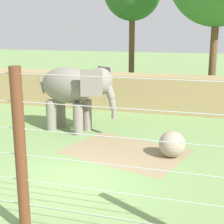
{
  "coord_description": "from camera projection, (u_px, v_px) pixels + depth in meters",
  "views": [
    {
      "loc": [
        3.89,
        -9.18,
        4.68
      ],
      "look_at": [
        0.17,
        3.62,
        1.4
      ],
      "focal_mm": 54.55,
      "sensor_mm": 36.0,
      "label": 1
    }
  ],
  "objects": [
    {
      "name": "ground_plane",
      "position": [
        75.0,
        181.0,
        10.73
      ],
      "size": [
        120.0,
        120.0,
        0.0
      ],
      "primitive_type": "plane",
      "color": "#759956"
    },
    {
      "name": "dirt_patch",
      "position": [
        125.0,
        151.0,
        13.29
      ],
      "size": [
        5.21,
        4.32,
        0.01
      ],
      "primitive_type": "cube",
      "rotation": [
        0.0,
        0.0,
        -0.29
      ],
      "color": "#937F5B",
      "rests_on": "ground"
    },
    {
      "name": "embankment_wall",
      "position": [
        140.0,
        92.0,
        20.0
      ],
      "size": [
        36.0,
        1.8,
        2.06
      ],
      "primitive_type": "cube",
      "color": "tan",
      "rests_on": "ground"
    },
    {
      "name": "elephant",
      "position": [
        74.0,
        89.0,
        15.48
      ],
      "size": [
        4.07,
        2.0,
        3.04
      ],
      "color": "gray",
      "rests_on": "ground"
    },
    {
      "name": "enrichment_ball",
      "position": [
        172.0,
        144.0,
        12.65
      ],
      "size": [
        0.99,
        0.99,
        0.99
      ],
      "primitive_type": "sphere",
      "color": "gray",
      "rests_on": "ground"
    },
    {
      "name": "cable_fence",
      "position": [
        23.0,
        153.0,
        7.61
      ],
      "size": [
        10.97,
        0.26,
        3.91
      ],
      "color": "brown",
      "rests_on": "ground"
    }
  ]
}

